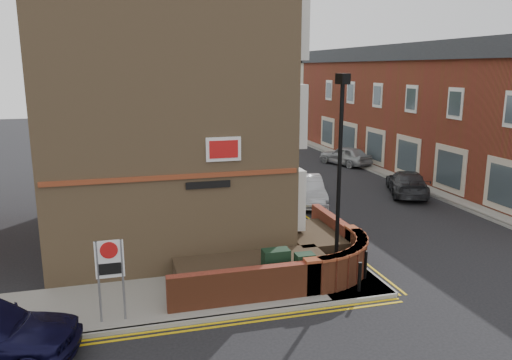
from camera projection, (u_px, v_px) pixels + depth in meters
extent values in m
plane|color=black|center=(300.00, 309.00, 13.89)|extent=(120.00, 120.00, 0.00)
cube|color=gray|center=(168.00, 299.00, 14.39)|extent=(13.00, 3.00, 0.12)
cube|color=gray|center=(238.00, 181.00, 29.45)|extent=(2.00, 32.00, 0.12)
cube|color=gray|center=(431.00, 181.00, 29.46)|extent=(4.00, 40.00, 0.12)
cube|color=gray|center=(173.00, 324.00, 12.98)|extent=(13.00, 0.15, 0.12)
cube|color=gray|center=(254.00, 180.00, 29.70)|extent=(0.15, 32.00, 0.12)
cube|color=gray|center=(401.00, 183.00, 28.94)|extent=(0.15, 40.00, 0.12)
cube|color=gold|center=(175.00, 331.00, 12.75)|extent=(13.00, 0.28, 0.01)
cube|color=gold|center=(258.00, 180.00, 29.78)|extent=(0.28, 32.00, 0.01)
cube|color=#967650|center=(159.00, 93.00, 19.41)|extent=(8.00, 10.00, 11.00)
cube|color=brown|center=(176.00, 177.00, 15.18)|extent=(7.80, 0.06, 0.15)
cube|color=white|center=(224.00, 149.00, 15.38)|extent=(1.10, 0.05, 0.75)
cube|color=black|center=(208.00, 185.00, 15.50)|extent=(1.40, 0.04, 0.22)
cylinder|color=black|center=(339.00, 187.00, 14.75)|extent=(0.12, 0.12, 6.00)
cylinder|color=black|center=(336.00, 269.00, 15.32)|extent=(0.20, 0.20, 0.80)
cube|color=black|center=(343.00, 79.00, 14.05)|extent=(0.25, 0.50, 0.30)
cube|color=black|center=(276.00, 269.00, 14.88)|extent=(0.80, 0.45, 1.20)
cube|color=black|center=(304.00, 271.00, 14.81)|extent=(0.55, 0.40, 1.10)
cylinder|color=black|center=(360.00, 277.00, 14.66)|extent=(0.11, 0.11, 0.90)
cylinder|color=black|center=(365.00, 265.00, 15.56)|extent=(0.11, 0.11, 0.90)
cylinder|color=slate|center=(99.00, 282.00, 12.73)|extent=(0.06, 0.06, 2.20)
cylinder|color=slate|center=(123.00, 280.00, 12.88)|extent=(0.06, 0.06, 2.20)
cube|color=white|center=(109.00, 259.00, 12.67)|extent=(0.72, 0.04, 1.00)
cylinder|color=red|center=(109.00, 250.00, 12.59)|extent=(0.44, 0.02, 0.44)
cube|color=brown|center=(419.00, 116.00, 32.85)|extent=(5.00, 30.00, 7.00)
cube|color=#24272B|center=(423.00, 53.00, 31.97)|extent=(5.40, 30.40, 1.00)
cube|color=beige|center=(305.00, 98.00, 52.61)|extent=(5.00, 12.00, 7.00)
cube|color=#24272B|center=(306.00, 59.00, 51.73)|extent=(5.40, 12.40, 1.00)
cylinder|color=#382B1E|center=(246.00, 147.00, 27.05)|extent=(0.24, 0.24, 4.55)
sphere|color=#224316|center=(246.00, 98.00, 26.48)|extent=(3.64, 3.64, 3.64)
sphere|color=#224316|center=(255.00, 114.00, 26.49)|extent=(2.60, 2.60, 2.60)
sphere|color=#224316|center=(239.00, 106.00, 26.88)|extent=(2.86, 2.86, 2.86)
cylinder|color=#382B1E|center=(218.00, 126.00, 34.53)|extent=(0.24, 0.24, 5.04)
sphere|color=#224316|center=(217.00, 84.00, 33.89)|extent=(4.03, 4.03, 4.03)
sphere|color=#224316|center=(224.00, 98.00, 33.92)|extent=(2.88, 2.88, 2.88)
sphere|color=#224316|center=(212.00, 91.00, 34.30)|extent=(3.17, 3.17, 3.17)
cylinder|color=#382B1E|center=(200.00, 117.00, 42.08)|extent=(0.24, 0.24, 4.76)
sphere|color=#224316|center=(199.00, 84.00, 41.49)|extent=(3.81, 3.81, 3.81)
sphere|color=#224316|center=(204.00, 95.00, 41.50)|extent=(2.72, 2.72, 2.72)
sphere|color=#224316|center=(195.00, 90.00, 41.89)|extent=(2.99, 2.99, 2.99)
cylinder|color=black|center=(216.00, 134.00, 37.65)|extent=(0.10, 0.10, 3.20)
imported|color=black|center=(215.00, 106.00, 37.19)|extent=(0.20, 0.16, 1.00)
imported|color=#95989C|center=(307.00, 190.00, 24.63)|extent=(2.27, 4.35, 1.36)
imported|color=maroon|center=(242.00, 155.00, 35.02)|extent=(2.38, 4.48, 1.20)
imported|color=#2A2C2F|center=(407.00, 183.00, 26.31)|extent=(3.38, 4.77, 1.28)
imported|color=#999CA0|center=(345.00, 156.00, 34.38)|extent=(2.93, 4.20, 1.33)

